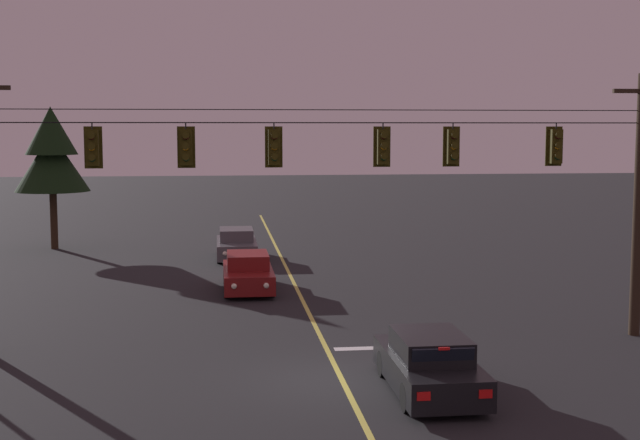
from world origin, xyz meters
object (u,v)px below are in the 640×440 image
traffic_light_left_inner (186,147)px  traffic_light_far_right (556,146)px  traffic_light_right_inner (383,147)px  tree_verge_far (52,154)px  traffic_light_rightmost (453,146)px  car_waiting_near_lane (429,365)px  traffic_light_leftmost (92,147)px  traffic_light_centre (274,147)px  car_oncoming_trailing (236,245)px  car_oncoming_lead (248,273)px

traffic_light_left_inner → traffic_light_far_right: (10.33, 0.00, 0.00)m
traffic_light_right_inner → tree_verge_far: (-12.69, 20.55, -0.75)m
traffic_light_rightmost → car_waiting_near_lane: traffic_light_rightmost is taller
traffic_light_leftmost → car_waiting_near_lane: 10.48m
traffic_light_leftmost → tree_verge_far: 21.13m
traffic_light_centre → traffic_light_right_inner: (3.00, 0.00, 0.00)m
car_oncoming_trailing → traffic_light_rightmost: bearing=-70.7°
car_waiting_near_lane → traffic_light_centre: bearing=124.7°
traffic_light_far_right → car_oncoming_trailing: traffic_light_far_right is taller
traffic_light_far_right → car_oncoming_lead: bearing=135.3°
traffic_light_right_inner → car_oncoming_trailing: traffic_light_right_inner is taller
traffic_light_right_inner → traffic_light_far_right: bearing=0.0°
traffic_light_right_inner → car_oncoming_trailing: size_ratio=0.28×
traffic_light_leftmost → traffic_light_rightmost: 9.79m
traffic_light_leftmost → traffic_light_far_right: (12.78, 0.00, 0.00)m
traffic_light_rightmost → car_oncoming_lead: 11.07m
traffic_light_rightmost → traffic_light_centre: bearing=180.0°
traffic_light_right_inner → traffic_light_rightmost: bearing=0.0°
car_oncoming_lead → traffic_light_left_inner: bearing=-102.9°
car_waiting_near_lane → tree_verge_far: bearing=117.1°
traffic_light_leftmost → traffic_light_far_right: size_ratio=1.00×
car_waiting_near_lane → car_oncoming_trailing: bearing=100.7°
traffic_light_left_inner → car_waiting_near_lane: 8.74m
traffic_light_left_inner → car_oncoming_trailing: size_ratio=0.28×
car_oncoming_trailing → tree_verge_far: tree_verge_far is taller
traffic_light_leftmost → traffic_light_right_inner: bearing=0.0°
traffic_light_leftmost → traffic_light_centre: same height
car_waiting_near_lane → car_oncoming_trailing: same height
traffic_light_left_inner → traffic_light_right_inner: size_ratio=1.00×
car_oncoming_lead → car_oncoming_trailing: size_ratio=1.00×
traffic_light_leftmost → traffic_light_centre: bearing=0.0°
car_waiting_near_lane → car_oncoming_lead: 13.48m
traffic_light_far_right → traffic_light_centre: bearing=180.0°
traffic_light_right_inner → car_oncoming_lead: (-3.46, 8.33, -4.87)m
traffic_light_right_inner → car_waiting_near_lane: size_ratio=0.28×
traffic_light_rightmost → tree_verge_far: bearing=125.5°
traffic_light_right_inner → car_waiting_near_lane: bearing=-87.4°
traffic_light_leftmost → car_oncoming_trailing: bearing=75.8°
traffic_light_leftmost → tree_verge_far: bearing=103.3°
traffic_light_right_inner → car_oncoming_lead: bearing=112.6°
traffic_light_left_inner → car_oncoming_lead: 9.83m
traffic_light_right_inner → tree_verge_far: bearing=121.7°
traffic_light_left_inner → traffic_light_rightmost: same height
traffic_light_rightmost → traffic_light_far_right: bearing=0.0°
car_waiting_near_lane → car_oncoming_trailing: size_ratio=0.98×
traffic_light_left_inner → car_oncoming_trailing: bearing=84.2°
traffic_light_leftmost → traffic_light_rightmost: bearing=0.0°
traffic_light_right_inner → car_oncoming_lead: 10.25m
traffic_light_rightmost → car_oncoming_trailing: bearing=109.3°
traffic_light_left_inner → car_waiting_near_lane: bearing=-39.7°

